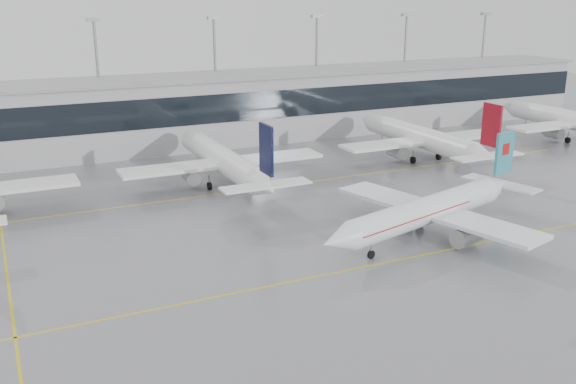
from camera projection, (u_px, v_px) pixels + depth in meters
name	position (u px, v px, depth m)	size (l,w,h in m)	color
ground	(339.00, 272.00, 63.84)	(320.00, 320.00, 0.00)	gray
taxi_line_main	(339.00, 272.00, 63.84)	(120.00, 0.25, 0.01)	gold
taxi_line_north	(233.00, 192.00, 89.75)	(120.00, 0.25, 0.01)	gold
taxi_line_cross	(6.00, 269.00, 64.52)	(0.25, 60.00, 0.01)	gold
terminal	(170.00, 113.00, 115.64)	(180.00, 15.00, 12.00)	#A5A5A9
terminal_glass	(181.00, 112.00, 108.67)	(180.00, 0.20, 5.00)	black
terminal_roof	(168.00, 79.00, 113.81)	(182.00, 16.00, 0.40)	gray
light_masts	(159.00, 69.00, 118.66)	(156.40, 1.00, 22.60)	gray
air_canada_jet	(433.00, 209.00, 72.54)	(33.15, 26.30, 10.24)	white
parked_jet_c	(223.00, 160.00, 91.85)	(29.64, 36.96, 11.72)	white
parked_jet_d	(423.00, 138.00, 106.17)	(29.64, 36.96, 11.72)	white
parked_jet_e	(575.00, 121.00, 120.49)	(29.64, 36.96, 11.72)	white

